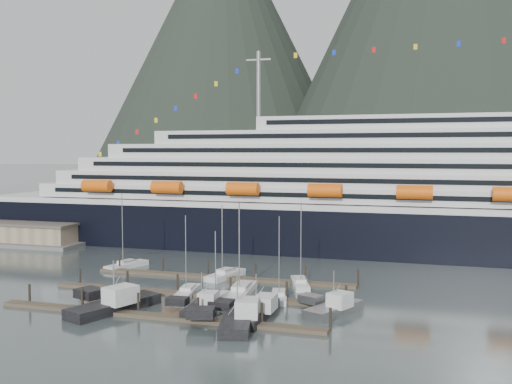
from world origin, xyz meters
TOP-DOWN VIEW (x-y plane):
  - ground at (0.00, 0.00)m, footprint 1600.00×1600.00m
  - mountains at (52.48, 588.54)m, footprint 870.00×440.00m
  - cruise_ship at (30.03, 54.94)m, footprint 210.00×30.40m
  - warehouse at (-72.00, 42.00)m, footprint 46.00×20.00m
  - dock_near at (-4.93, -9.95)m, footprint 48.18×2.28m
  - dock_mid at (-4.93, 3.05)m, footprint 48.18×2.28m
  - dock_far at (-4.93, 16.05)m, footprint 48.18×2.28m
  - sailboat_b at (-6.00, 3.46)m, footprint 3.73×9.20m
  - sailboat_c at (0.50, -0.08)m, footprint 2.77×9.16m
  - sailboat_d at (2.21, 5.62)m, footprint 4.47×12.91m
  - sailboat_e at (-26.14, 19.99)m, footprint 5.22×9.93m
  - sailboat_f at (-4.62, 17.00)m, footprint 4.86×9.98m
  - sailboat_g at (9.68, 14.54)m, footprint 5.35×9.83m
  - sailboat_h at (8.70, 4.64)m, footprint 4.16×8.59m
  - trawler_a at (-12.17, -8.55)m, footprint 11.90×15.00m
  - trawler_b at (0.04, -5.53)m, footprint 7.51×9.85m
  - trawler_c at (8.08, -5.80)m, footprint 9.20×13.09m
  - trawler_d at (6.92, -10.24)m, footprint 10.01×13.08m
  - trawler_e at (17.89, -0.71)m, footprint 9.14×10.76m

SIDE VIEW (x-z plane):
  - ground at x=0.00m, z-range 0.00..0.00m
  - dock_near at x=-4.93m, z-range -1.29..1.91m
  - dock_mid at x=-4.93m, z-range -1.29..1.91m
  - dock_far at x=-4.93m, z-range -1.29..1.91m
  - sailboat_c at x=0.50m, z-range -5.29..6.09m
  - sailboat_b at x=-6.00m, z-range -6.14..6.95m
  - sailboat_h at x=8.70m, z-range -6.24..7.07m
  - sailboat_g at x=9.68m, z-range -6.96..7.80m
  - sailboat_e at x=-26.14m, z-range -7.07..7.93m
  - sailboat_f at x=-4.62m, z-range -6.44..7.30m
  - sailboat_d at x=2.21m, z-range -7.19..8.07m
  - trawler_b at x=0.04m, z-range -2.29..3.95m
  - trawler_c at x=8.08m, z-range -2.46..4.18m
  - trawler_e at x=17.89m, z-range -2.47..4.20m
  - trawler_d at x=6.92m, z-range -2.81..4.68m
  - trawler_a at x=-12.17m, z-range -3.02..4.99m
  - warehouse at x=-72.00m, z-range -0.65..5.15m
  - cruise_ship at x=30.03m, z-range -13.11..37.19m
  - mountains at x=52.48m, z-range -46.60..373.40m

